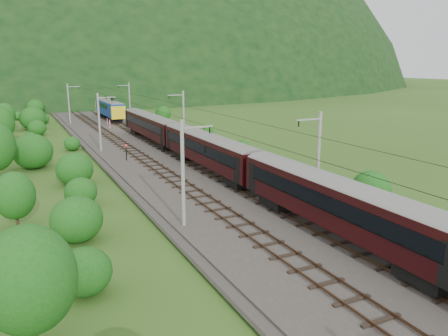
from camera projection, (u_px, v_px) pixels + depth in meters
name	position (u px, v px, depth m)	size (l,w,h in m)	color
ground	(255.00, 217.00, 35.71)	(600.00, 600.00, 0.00)	#33541A
railbed	(206.00, 185.00, 44.40)	(14.00, 220.00, 0.30)	#38332D
track_left	(183.00, 186.00, 43.32)	(2.40, 220.00, 0.27)	brown
track_right	(227.00, 180.00, 45.38)	(2.40, 220.00, 0.27)	brown
catenary_left	(100.00, 121.00, 59.95)	(2.54, 192.28, 8.00)	gray
catenary_right	(183.00, 116.00, 65.21)	(2.54, 192.28, 8.00)	gray
overhead_wires	(205.00, 117.00, 42.78)	(4.83, 198.00, 0.03)	black
mountain_main	(38.00, 84.00, 262.52)	(504.00, 360.00, 244.00)	black
train	(259.00, 164.00, 39.03)	(2.86, 136.60, 4.97)	black
hazard_post_near	(110.00, 124.00, 82.38)	(0.17, 0.17, 1.59)	red
hazard_post_far	(107.00, 122.00, 86.30)	(0.14, 0.14, 1.33)	red
signal	(126.00, 151.00, 54.86)	(0.22, 0.22, 1.99)	black
vegetation_left	(33.00, 159.00, 46.41)	(13.02, 150.74, 6.53)	#165216
vegetation_right	(279.00, 155.00, 52.95)	(6.33, 106.88, 3.05)	#165216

